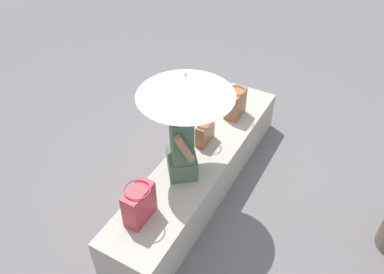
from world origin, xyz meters
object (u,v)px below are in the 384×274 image
Objects in this scene: person_seated at (181,142)px; shoulder_bag_spare at (139,204)px; tote_bag_canvas at (205,132)px; parasol at (186,85)px; handbag_black at (236,103)px.

person_seated reaches higher than shoulder_bag_spare.
shoulder_bag_spare reaches higher than tote_bag_canvas.
person_seated is 0.72m from shoulder_bag_spare.
parasol is (-0.09, 0.00, 0.60)m from person_seated.
parasol reaches higher than person_seated.
handbag_black is at bearing 176.23° from person_seated.
tote_bag_canvas is at bearing -177.76° from parasol.
handbag_black is at bearing 176.07° from parasol.
tote_bag_canvas is at bearing -178.44° from person_seated.
person_seated is at bearing 1.56° from tote_bag_canvas.
parasol is at bearing 177.48° from shoulder_bag_spare.
shoulder_bag_spare is (0.69, -0.03, -0.20)m from person_seated.
parasol is 1.12m from shoulder_bag_spare.
parasol is 3.07× the size of handbag_black.
shoulder_bag_spare is at bearing -2.60° from person_seated.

